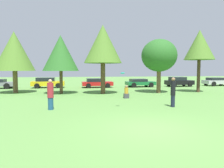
{
  "coord_description": "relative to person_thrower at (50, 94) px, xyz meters",
  "views": [
    {
      "loc": [
        -2.66,
        -7.71,
        2.38
      ],
      "look_at": [
        -0.76,
        5.37,
        1.45
      ],
      "focal_mm": 32.55,
      "sensor_mm": 36.0,
      "label": 1
    }
  ],
  "objects": [
    {
      "name": "parked_car_black",
      "position": [
        15.44,
        14.76,
        -0.22
      ],
      "size": [
        3.93,
        2.01,
        1.34
      ],
      "rotation": [
        0.0,
        0.0,
        0.06
      ],
      "color": "black",
      "rests_on": "ground"
    },
    {
      "name": "person_thrower",
      "position": [
        0.0,
        0.0,
        0.0
      ],
      "size": [
        0.37,
        0.37,
        1.82
      ],
      "rotation": [
        0.0,
        0.0,
        -0.03
      ],
      "color": "navy",
      "rests_on": "ground"
    },
    {
      "name": "person_catcher",
      "position": [
        7.59,
        -0.2,
        0.07
      ],
      "size": [
        0.3,
        0.3,
        1.89
      ],
      "rotation": [
        0.0,
        0.0,
        3.12
      ],
      "color": "#191E33",
      "rests_on": "ground"
    },
    {
      "name": "tree_3",
      "position": [
        9.62,
        7.49,
        2.88
      ],
      "size": [
        3.58,
        3.58,
        5.47
      ],
      "color": "brown",
      "rests_on": "ground"
    },
    {
      "name": "parked_car_silver",
      "position": [
        21.68,
        15.15,
        -0.26
      ],
      "size": [
        4.26,
        2.1,
        1.21
      ],
      "rotation": [
        0.0,
        0.0,
        0.06
      ],
      "color": "#B2B2B7",
      "rests_on": "ground"
    },
    {
      "name": "tree_0",
      "position": [
        -4.95,
        9.68,
        3.33
      ],
      "size": [
        4.0,
        4.0,
        6.26
      ],
      "color": "brown",
      "rests_on": "ground"
    },
    {
      "name": "tree_4",
      "position": [
        14.02,
        7.51,
        4.02
      ],
      "size": [
        3.09,
        3.09,
        6.52
      ],
      "color": "#473323",
      "rests_on": "ground"
    },
    {
      "name": "bystander_sitting",
      "position": [
        5.5,
        4.12,
        -0.46
      ],
      "size": [
        0.42,
        0.35,
        1.09
      ],
      "color": "#3F3F47",
      "rests_on": "ground"
    },
    {
      "name": "ground_plane",
      "position": [
        4.56,
        -4.64,
        -0.91
      ],
      "size": [
        120.0,
        120.0,
        0.0
      ],
      "primitive_type": "plane",
      "color": "#5B8E42"
    },
    {
      "name": "frisbee",
      "position": [
        4.3,
        -0.29,
        1.26
      ],
      "size": [
        0.25,
        0.25,
        0.1
      ],
      "color": "#19B2D8"
    },
    {
      "name": "parked_car_red",
      "position": [
        3.76,
        14.74,
        -0.28
      ],
      "size": [
        4.15,
        2.15,
        1.21
      ],
      "rotation": [
        0.0,
        0.0,
        0.06
      ],
      "color": "red",
      "rests_on": "ground"
    },
    {
      "name": "tree_2",
      "position": [
        3.9,
        7.63,
        3.94
      ],
      "size": [
        3.72,
        3.72,
        6.75
      ],
      "color": "brown",
      "rests_on": "ground"
    },
    {
      "name": "parked_car_green",
      "position": [
        9.72,
        14.78,
        -0.3
      ],
      "size": [
        4.02,
        2.23,
        1.11
      ],
      "rotation": [
        0.0,
        0.0,
        0.06
      ],
      "color": "#196633",
      "rests_on": "ground"
    },
    {
      "name": "parked_car_yellow",
      "position": [
        -2.68,
        15.27,
        -0.21
      ],
      "size": [
        4.28,
        2.13,
        1.34
      ],
      "rotation": [
        0.0,
        0.0,
        0.06
      ],
      "color": "gold",
      "rests_on": "ground"
    },
    {
      "name": "tree_1",
      "position": [
        -0.22,
        8.29,
        3.09
      ],
      "size": [
        3.51,
        3.51,
        5.77
      ],
      "color": "brown",
      "rests_on": "ground"
    }
  ]
}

